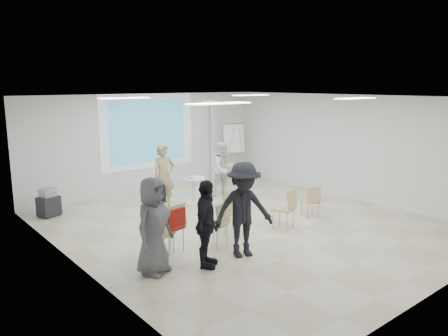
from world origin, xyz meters
TOP-DOWN VIEW (x-y plane):
  - floor at (0.00, 0.00)m, footprint 8.00×9.00m
  - ceiling at (0.00, 0.00)m, footprint 8.00×9.00m
  - wall_back at (0.00, 4.55)m, footprint 8.00×0.10m
  - wall_left at (-4.05, 0.00)m, footprint 0.10×9.00m
  - wall_right at (4.05, 0.00)m, footprint 0.10×9.00m
  - projection_halo at (0.00, 4.49)m, footprint 3.20×0.01m
  - projection_image at (0.00, 4.47)m, footprint 2.60×0.01m
  - pedestal_table at (0.09, 2.20)m, footprint 0.64×0.64m
  - player_left at (-0.77, 2.37)m, footprint 0.75×0.53m
  - player_right at (1.36, 2.46)m, footprint 0.95×0.80m
  - controller_left at (-0.59, 2.62)m, footprint 0.05×0.12m
  - controller_right at (1.18, 2.71)m, footprint 0.06×0.13m
  - chair_far_left at (-2.49, -0.42)m, footprint 0.53×0.55m
  - chair_left_mid at (-2.29, -0.38)m, footprint 0.54×0.57m
  - chair_left_inner at (-1.39, -0.70)m, footprint 0.54×0.57m
  - chair_center at (-0.71, -0.28)m, footprint 0.57×0.60m
  - chair_right_inner at (0.51, -0.85)m, footprint 0.56×0.58m
  - chair_right_far at (1.62, -0.66)m, footprint 0.50×0.51m
  - red_jacket at (-2.30, -0.52)m, footprint 0.45×0.17m
  - laptop at (-1.41, -0.61)m, footprint 0.40×0.33m
  - audience_left at (-2.20, -1.36)m, footprint 1.24×1.20m
  - audience_mid at (-1.33, -1.40)m, footprint 1.52×1.13m
  - audience_outer at (-3.06, -0.98)m, footprint 1.12×0.95m
  - flipchart_easel at (2.96, 3.87)m, footprint 0.84×0.66m
  - av_cart at (-3.40, 3.63)m, footprint 0.58×0.52m
  - ceiling_projector at (0.10, 1.49)m, footprint 0.30×0.25m
  - fluor_panel_nw at (-2.00, 2.00)m, footprint 1.20×0.30m
  - fluor_panel_ne at (2.00, 2.00)m, footprint 1.20×0.30m
  - fluor_panel_sw at (-2.00, -1.50)m, footprint 1.20×0.30m
  - fluor_panel_se at (2.00, -1.50)m, footprint 1.20×0.30m

SIDE VIEW (x-z plane):
  - floor at x=0.00m, z-range -0.10..0.00m
  - av_cart at x=-3.40m, z-range -0.03..0.69m
  - pedestal_table at x=0.09m, z-range 0.04..0.82m
  - chair_right_far at x=1.62m, z-range 0.07..0.88m
  - laptop at x=-1.41m, z-range 0.49..0.51m
  - chair_far_left at x=-2.49m, z-range 0.08..0.94m
  - chair_right_inner at x=0.51m, z-range 0.08..1.01m
  - chair_left_inner at x=-1.39m, z-range 0.08..1.01m
  - chair_center at x=-0.71m, z-range 0.09..1.05m
  - chair_left_mid at x=-2.29m, z-range 0.09..1.08m
  - red_jacket at x=-2.30m, z-range 0.51..0.93m
  - player_right at x=1.36m, z-range 0.00..1.79m
  - audience_left at x=-2.20m, z-range 0.00..1.86m
  - audience_outer at x=-3.06m, z-range 0.00..1.95m
  - player_left at x=-0.77m, z-range 0.00..1.98m
  - audience_mid at x=-1.33m, z-range 0.00..2.10m
  - controller_right at x=1.18m, z-range 1.19..1.23m
  - controller_left at x=-0.59m, z-range 1.28..1.32m
  - flipchart_easel at x=2.96m, z-range 0.47..2.47m
  - wall_back at x=0.00m, z-range 0.00..3.00m
  - wall_left at x=-4.05m, z-range 0.00..3.00m
  - wall_right at x=4.05m, z-range 0.00..3.00m
  - projection_halo at x=0.00m, z-range 0.70..3.00m
  - projection_image at x=0.00m, z-range 0.90..2.80m
  - ceiling_projector at x=0.10m, z-range 1.19..4.19m
  - fluor_panel_nw at x=-2.00m, z-range 2.96..2.98m
  - fluor_panel_ne at x=2.00m, z-range 2.96..2.98m
  - fluor_panel_sw at x=-2.00m, z-range 2.96..2.98m
  - fluor_panel_se at x=2.00m, z-range 2.96..2.98m
  - ceiling at x=0.00m, z-range 3.00..3.10m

